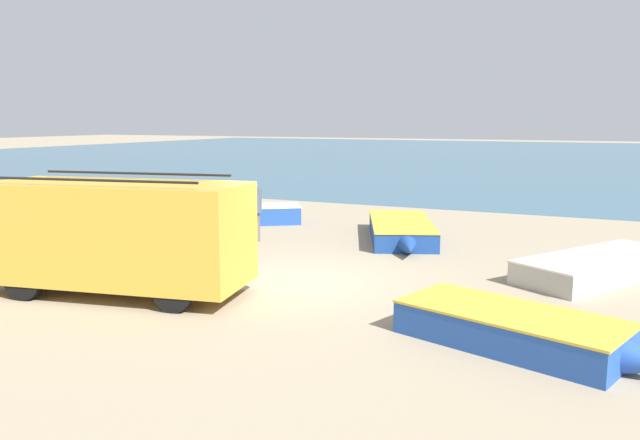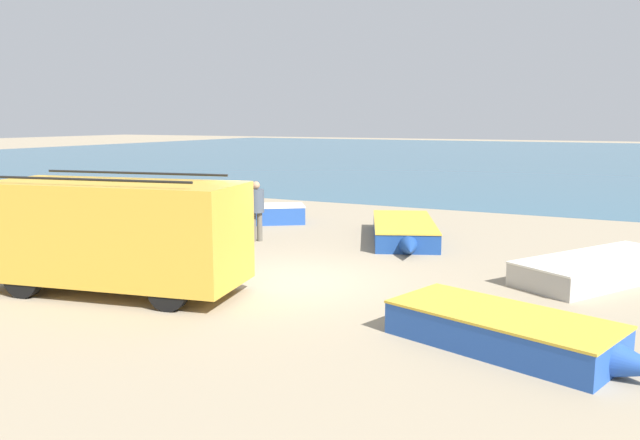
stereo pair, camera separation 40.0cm
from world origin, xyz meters
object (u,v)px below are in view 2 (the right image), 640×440
object	(u,v)px
fishing_rowboat_4	(254,214)
fishing_rowboat_0	(509,331)
fisherman_0	(256,206)
fishing_rowboat_2	(141,230)
fishing_rowboat_1	(404,231)
parked_van	(115,232)
fishing_rowboat_3	(605,267)

from	to	relation	value
fishing_rowboat_4	fishing_rowboat_0	bearing A→B (deg)	105.98
fishing_rowboat_0	fisherman_0	world-z (taller)	fisherman_0
fishing_rowboat_2	fishing_rowboat_1	bearing A→B (deg)	106.65
fishing_rowboat_1	fishing_rowboat_4	size ratio (longest dim) A/B	1.42
fishing_rowboat_1	fishing_rowboat_2	distance (m)	7.62
fishing_rowboat_1	fishing_rowboat_2	xyz separation A→B (m)	(-6.86, -3.30, 0.00)
fishing_rowboat_1	parked_van	bearing A→B (deg)	-45.55
fishing_rowboat_2	fisherman_0	bearing A→B (deg)	103.66
fishing_rowboat_2	fisherman_0	xyz separation A→B (m)	(3.12, 1.31, 0.75)
parked_van	fishing_rowboat_1	xyz separation A→B (m)	(3.38, 7.81, -0.96)
fishing_rowboat_3	fishing_rowboat_4	bearing A→B (deg)	106.60
fishing_rowboat_0	fishing_rowboat_4	size ratio (longest dim) A/B	1.16
fishing_rowboat_2	fishing_rowboat_4	world-z (taller)	fishing_rowboat_4
fishing_rowboat_2	fishing_rowboat_4	xyz separation A→B (m)	(1.36, 3.93, 0.03)
fishing_rowboat_1	fishing_rowboat_3	size ratio (longest dim) A/B	1.05
fishing_rowboat_0	fishing_rowboat_2	size ratio (longest dim) A/B	1.10
fishing_rowboat_2	fishing_rowboat_0	bearing A→B (deg)	60.12
parked_van	fisherman_0	xyz separation A→B (m)	(-0.36, 5.81, -0.20)
fishing_rowboat_1	fisherman_0	bearing A→B (deg)	-84.03
fishing_rowboat_3	parked_van	bearing A→B (deg)	153.81
fishing_rowboat_4	fisherman_0	size ratio (longest dim) A/B	2.11
fishing_rowboat_3	fishing_rowboat_4	xyz separation A→B (m)	(-10.88, 2.92, 0.04)
parked_van	fishing_rowboat_2	xyz separation A→B (m)	(-3.48, 4.51, -0.96)
parked_van	fishing_rowboat_4	world-z (taller)	parked_van
parked_van	fishing_rowboat_4	size ratio (longest dim) A/B	1.50
fishing_rowboat_0	fishing_rowboat_4	xyz separation A→B (m)	(-9.75, 8.16, 0.03)
fishing_rowboat_1	fishing_rowboat_4	world-z (taller)	fishing_rowboat_4
fishing_rowboat_0	fishing_rowboat_1	xyz separation A→B (m)	(-4.24, 7.53, 0.00)
fishing_rowboat_0	parked_van	bearing A→B (deg)	-160.10
fishing_rowboat_0	fishing_rowboat_3	bearing A→B (deg)	95.53
fishing_rowboat_4	fisherman_0	xyz separation A→B (m)	(1.77, -2.62, 0.73)
parked_van	fisherman_0	world-z (taller)	parked_van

